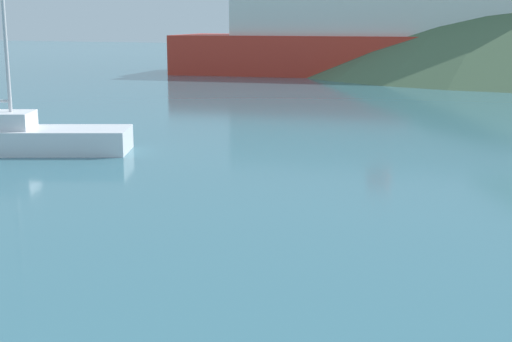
# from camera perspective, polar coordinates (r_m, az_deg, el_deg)

# --- Properties ---
(ferry_distant) EXTENTS (33.22, 11.52, 8.68)m
(ferry_distant) POSITION_cam_1_polar(r_m,az_deg,el_deg) (56.46, 10.18, 10.67)
(ferry_distant) COLOR red
(ferry_distant) RESTS_ON ground_plane
(hill_west) EXTENTS (29.05, 29.05, 8.45)m
(hill_west) POSITION_cam_1_polar(r_m,az_deg,el_deg) (74.03, 5.59, 11.95)
(hill_west) COLOR #3D6038
(hill_west) RESTS_ON ground_plane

